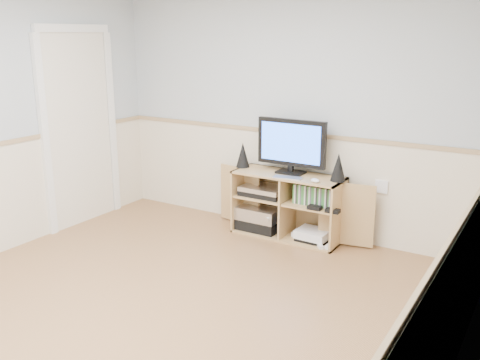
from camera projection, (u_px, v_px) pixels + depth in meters
name	position (u px, v px, depth m)	size (l,w,h in m)	color
room	(143.00, 151.00, 3.65)	(4.04, 4.54, 2.54)	#AB774C
media_cabinet	(290.00, 204.00, 5.39)	(1.72, 0.41, 0.65)	tan
monitor	(291.00, 144.00, 5.22)	(0.72, 0.18, 0.54)	black
speaker_left	(243.00, 155.00, 5.51)	(0.14, 0.14, 0.26)	black
speaker_right	(338.00, 167.00, 4.99)	(0.14, 0.14, 0.27)	black
keyboard	(288.00, 178.00, 5.12)	(0.27, 0.11, 0.01)	silver
mouse	(315.00, 181.00, 4.97)	(0.10, 0.06, 0.04)	white
av_components	(261.00, 211.00, 5.53)	(0.52, 0.33, 0.47)	black
game_consoles	(312.00, 235.00, 5.26)	(0.45, 0.30, 0.11)	white
game_cases	(315.00, 195.00, 5.14)	(0.40, 0.14, 0.19)	#3F8C3F
wall_outlet	(382.00, 187.00, 5.02)	(0.12, 0.03, 0.12)	white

